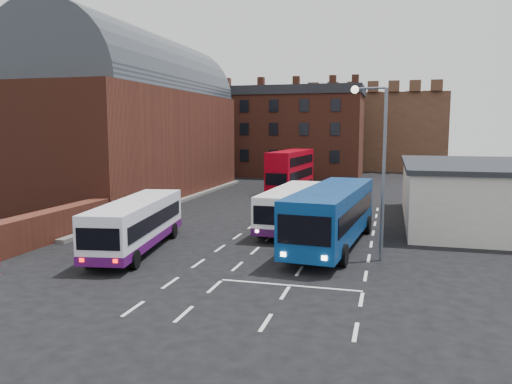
% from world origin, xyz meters
% --- Properties ---
extents(ground, '(180.00, 180.00, 0.00)m').
position_xyz_m(ground, '(0.00, 0.00, 0.00)').
color(ground, black).
extents(railway_station, '(12.00, 28.00, 16.00)m').
position_xyz_m(railway_station, '(-15.50, 21.00, 7.64)').
color(railway_station, '#602B1E').
rests_on(railway_station, ground).
extents(forecourt_wall, '(1.20, 10.00, 1.80)m').
position_xyz_m(forecourt_wall, '(-10.20, 2.00, 0.90)').
color(forecourt_wall, '#602B1E').
rests_on(forecourt_wall, ground).
extents(cream_building, '(10.40, 16.40, 4.25)m').
position_xyz_m(cream_building, '(15.00, 14.00, 2.16)').
color(cream_building, beige).
rests_on(cream_building, ground).
extents(brick_terrace, '(22.00, 10.00, 11.00)m').
position_xyz_m(brick_terrace, '(-6.00, 46.00, 5.50)').
color(brick_terrace, brown).
rests_on(brick_terrace, ground).
extents(castle_keep, '(22.00, 22.00, 12.00)m').
position_xyz_m(castle_keep, '(6.00, 66.00, 6.00)').
color(castle_keep, brown).
rests_on(castle_keep, ground).
extents(bus_white_outbound, '(3.82, 10.20, 2.72)m').
position_xyz_m(bus_white_outbound, '(-4.17, 0.85, 1.60)').
color(bus_white_outbound, white).
rests_on(bus_white_outbound, ground).
extents(bus_white_inbound, '(2.81, 9.89, 2.67)m').
position_xyz_m(bus_white_inbound, '(2.68, 8.82, 1.58)').
color(bus_white_inbound, white).
rests_on(bus_white_inbound, ground).
extents(bus_blue, '(3.91, 12.33, 3.31)m').
position_xyz_m(bus_blue, '(5.89, 4.45, 1.95)').
color(bus_blue, navy).
rests_on(bus_blue, ground).
extents(bus_red_double, '(3.26, 10.78, 4.25)m').
position_xyz_m(bus_red_double, '(-1.22, 28.55, 2.26)').
color(bus_red_double, '#A70010').
rests_on(bus_red_double, ground).
extents(street_lamp, '(1.76, 0.38, 8.61)m').
position_xyz_m(street_lamp, '(8.30, 2.12, 5.20)').
color(street_lamp, slate).
rests_on(street_lamp, ground).
extents(pedestrian_beige, '(0.82, 0.77, 1.34)m').
position_xyz_m(pedestrian_beige, '(-5.32, -1.23, 0.67)').
color(pedestrian_beige, tan).
rests_on(pedestrian_beige, ground).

